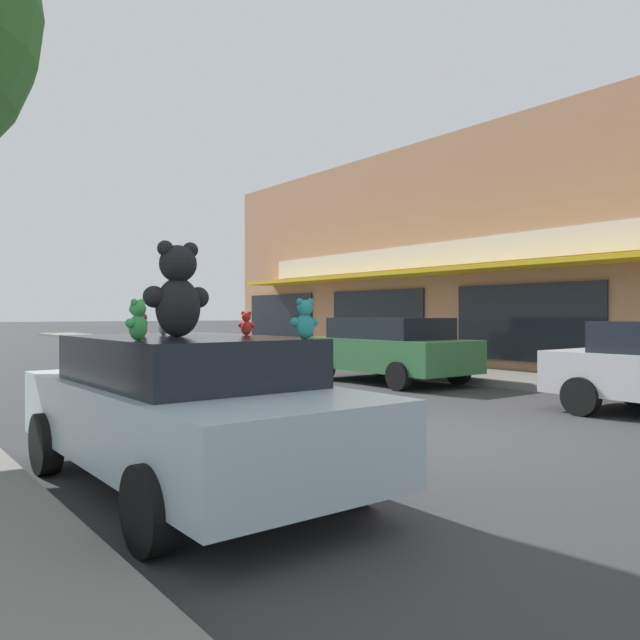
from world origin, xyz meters
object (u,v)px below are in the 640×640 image
(plush_art_car, at_px, (186,407))
(teddy_bear_giant, at_px, (178,291))
(teddy_bear_white, at_px, (163,324))
(teddy_bear_teal, at_px, (305,319))
(parked_car_far_center, at_px, (389,348))
(teddy_bear_purple, at_px, (172,322))
(teddy_bear_pink, at_px, (142,324))
(teddy_bear_red, at_px, (246,324))
(teddy_bear_green, at_px, (138,320))
(teddy_bear_blue, at_px, (176,318))

(plush_art_car, relative_size, teddy_bear_giant, 4.92)
(teddy_bear_giant, height_order, teddy_bear_white, teddy_bear_giant)
(teddy_bear_giant, bearing_deg, teddy_bear_teal, 120.39)
(parked_car_far_center, bearing_deg, teddy_bear_teal, -137.58)
(teddy_bear_giant, bearing_deg, teddy_bear_purple, -105.96)
(teddy_bear_giant, bearing_deg, teddy_bear_pink, -58.00)
(teddy_bear_purple, xyz_separation_m, teddy_bear_red, (0.64, -0.36, -0.01))
(teddy_bear_giant, relative_size, teddy_bear_white, 3.67)
(teddy_bear_teal, relative_size, teddy_bear_green, 1.04)
(teddy_bear_pink, relative_size, teddy_bear_green, 0.71)
(teddy_bear_teal, bearing_deg, teddy_bear_white, -61.41)
(teddy_bear_pink, height_order, teddy_bear_red, teddy_bear_red)
(teddy_bear_red, bearing_deg, teddy_bear_pink, 31.84)
(teddy_bear_teal, bearing_deg, teddy_bear_purple, -59.92)
(teddy_bear_giant, xyz_separation_m, teddy_bear_red, (0.75, 0.04, -0.31))
(teddy_bear_red, bearing_deg, teddy_bear_white, 9.51)
(teddy_bear_giant, xyz_separation_m, teddy_bear_green, (-0.58, -0.53, -0.26))
(teddy_bear_teal, distance_m, parked_car_far_center, 9.63)
(teddy_bear_giant, bearing_deg, teddy_bear_green, 42.08)
(plush_art_car, distance_m, teddy_bear_giant, 1.08)
(teddy_bear_green, bearing_deg, teddy_bear_pink, -146.26)
(teddy_bear_red, relative_size, teddy_bear_white, 1.00)
(teddy_bear_white, bearing_deg, teddy_bear_purple, 34.83)
(teddy_bear_blue, height_order, teddy_bear_red, teddy_bear_blue)
(teddy_bear_blue, bearing_deg, parked_car_far_center, -107.62)
(teddy_bear_red, bearing_deg, teddy_bear_purple, 19.32)
(plush_art_car, distance_m, teddy_bear_purple, 0.89)
(plush_art_car, distance_m, teddy_bear_teal, 1.48)
(teddy_bear_white, xyz_separation_m, parked_car_far_center, (7.63, 4.80, -0.70))
(plush_art_car, xyz_separation_m, teddy_bear_pink, (-0.28, 0.35, 0.77))
(teddy_bear_purple, bearing_deg, teddy_bear_teal, 125.08)
(teddy_bear_green, relative_size, teddy_bear_white, 1.39)
(teddy_bear_giant, xyz_separation_m, teddy_bear_purple, (0.11, 0.40, -0.29))
(plush_art_car, xyz_separation_m, teddy_bear_purple, (0.04, 0.41, 0.78))
(teddy_bear_teal, distance_m, teddy_bear_purple, 1.60)
(teddy_bear_teal, relative_size, parked_car_far_center, 0.08)
(plush_art_car, relative_size, teddy_bear_red, 18.09)
(teddy_bear_giant, distance_m, teddy_bear_purple, 0.51)
(teddy_bear_blue, distance_m, parked_car_far_center, 8.93)
(teddy_bear_teal, height_order, teddy_bear_purple, teddy_bear_teal)
(teddy_bear_teal, bearing_deg, parked_car_far_center, -127.17)
(teddy_bear_giant, relative_size, parked_car_far_center, 0.21)
(teddy_bear_giant, distance_m, parked_car_far_center, 9.47)
(teddy_bear_white, bearing_deg, teddy_bear_giant, 20.66)
(plush_art_car, height_order, teddy_bear_white, teddy_bear_white)
(teddy_bear_teal, height_order, teddy_bear_white, teddy_bear_teal)
(teddy_bear_teal, distance_m, teddy_bear_red, 1.15)
(teddy_bear_pink, bearing_deg, teddy_bear_giant, 56.90)
(plush_art_car, distance_m, teddy_bear_green, 1.16)
(teddy_bear_blue, distance_m, teddy_bear_teal, 1.74)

